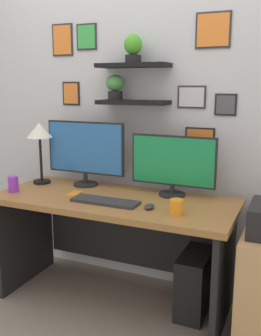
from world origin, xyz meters
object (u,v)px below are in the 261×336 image
Objects in this scene: cell_phone at (75,194)px; computer_mouse at (149,206)px; keyboard at (105,201)px; computer_tower_right at (195,282)px; desk at (117,225)px; desk_lamp at (40,135)px; monitor_right at (173,164)px; coffee_mug at (176,207)px; monitor_left at (85,151)px; water_cup at (13,184)px.

computer_mouse is at bearing -15.86° from cell_phone.
keyboard is 1.07× the size of computer_tower_right.
computer_tower_right is (0.83, 0.14, -0.55)m from cell_phone.
desk is 11.52× the size of cell_phone.
cell_phone is (-0.58, 0.09, -0.01)m from computer_mouse.
desk is 3.67× the size of keyboard.
computer_tower_right is at bearing 5.06° from desk.
keyboard is (0.00, -0.18, 0.22)m from desk.
desk_lamp is (-0.68, 0.08, 0.58)m from desk.
computer_tower_right is (0.21, -0.11, -0.76)m from monitor_right.
monitor_right is 6.48× the size of coffee_mug.
desk is at bearing -25.80° from monitor_left.
monitor_left is 1.35× the size of desk_lamp.
computer_tower_right is (1.22, -0.03, -0.91)m from desk_lamp.
computer_mouse reaches higher than computer_tower_right.
cell_phone is 0.34× the size of computer_tower_right.
monitor_right is 1.32× the size of keyboard.
cell_phone is (-0.62, -0.25, -0.21)m from monitor_right.
coffee_mug is (0.14, -0.37, -0.17)m from monitor_right.
monitor_right is at bearing 14.80° from cell_phone.
desk is 3.52× the size of desk_lamp.
keyboard is at bearing -45.08° from monitor_left.
water_cup is 1.41m from computer_tower_right.
cell_phone is at bearing 162.86° from keyboard.
monitor_left is at bearing 13.95° from desk_lamp.
monitor_right is 0.43m from coffee_mug.
computer_mouse is 0.65m from computer_tower_right.
monitor_left reaches higher than keyboard.
computer_mouse is at bearing 1.62° from water_cup.
computer_mouse is 0.82× the size of water_cup.
computer_tower_right is (1.25, 0.25, -0.60)m from water_cup.
water_cup is (-0.71, -0.03, 0.05)m from keyboard.
coffee_mug is 0.65m from computer_tower_right.
keyboard is 0.81m from computer_tower_right.
coffee_mug is 1.19m from water_cup.
water_cup is (-1.04, -0.37, -0.16)m from monitor_right.
cell_phone reaches higher than desk.
monitor_right reaches higher than desk.
monitor_right is at bearing 45.34° from keyboard.
keyboard is (0.34, -0.34, -0.25)m from monitor_left.
coffee_mug is 0.22× the size of computer_tower_right.
keyboard is (-0.34, -0.34, -0.21)m from monitor_right.
monitor_left reaches higher than cell_phone.
desk_lamp is 3.28× the size of cell_phone.
coffee_mug reaches higher than desk.
cell_phone is (0.06, -0.25, -0.26)m from monitor_left.
monitor_left is 1.20m from computer_tower_right.
monitor_right reaches higher than cell_phone.
keyboard is 0.71m from water_cup.
desk is at bearing 90.53° from keyboard.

